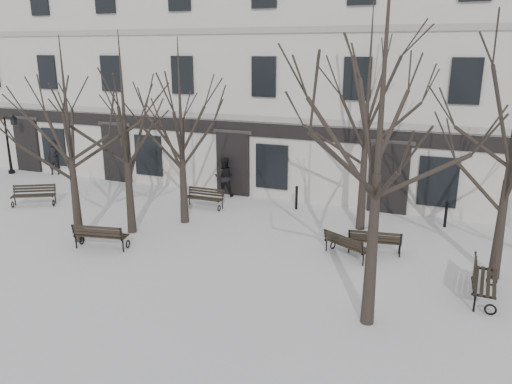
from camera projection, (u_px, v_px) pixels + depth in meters
The scene contains 18 objects.
ground at pixel (228, 275), 14.96m from camera, with size 100.00×100.00×0.00m, color silver.
building at pixel (338, 70), 24.97m from camera, with size 40.40×10.20×11.40m.
tree_0 at pixel (67, 118), 16.44m from camera, with size 4.87×4.87×6.96m.
tree_1 at pixel (124, 111), 17.27m from camera, with size 5.02×5.02×7.16m.
tree_2 at pixel (383, 91), 10.81m from camera, with size 6.32×6.32×9.03m.
tree_4 at pixel (180, 110), 18.37m from camera, with size 4.88×4.88×6.97m.
tree_5 at pixel (368, 93), 17.45m from camera, with size 5.66×5.66×8.09m.
bench_0 at pixel (34, 194), 21.55m from camera, with size 1.83×1.43×0.89m.
bench_1 at pixel (100, 235), 16.79m from camera, with size 1.89×1.00×0.91m.
bench_2 at pixel (347, 245), 16.10m from camera, with size 1.69×1.27×0.82m.
bench_3 at pixel (204, 197), 21.24m from camera, with size 1.68×0.65×0.84m.
bench_4 at pixel (375, 240), 16.39m from camera, with size 1.78×0.87×0.86m.
bench_5 at pixel (482, 280), 13.46m from camera, with size 0.80×1.95×0.97m.
lamp_post at pixel (10, 140), 26.68m from camera, with size 1.01×0.37×3.22m.
bollard_a at pixel (296, 197), 20.99m from camera, with size 0.13×0.13×1.02m.
bollard_b at pixel (446, 214), 18.86m from camera, with size 0.13×0.13×1.01m.
pedestrian_a at pixel (56, 174), 27.05m from camera, with size 0.68×0.45×1.87m, color black.
pedestrian_b at pixel (225, 196), 23.04m from camera, with size 0.89×0.69×1.83m, color black.
Camera 1 is at (5.99, -12.35, 6.50)m, focal length 35.00 mm.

